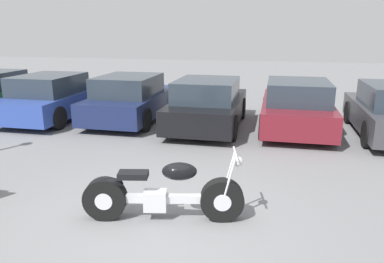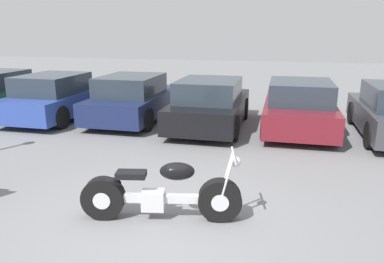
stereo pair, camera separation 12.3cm
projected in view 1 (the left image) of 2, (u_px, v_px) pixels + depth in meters
The scene contains 6 objects.
ground_plane at pixel (162, 222), 5.62m from camera, with size 60.00×60.00×0.00m, color slate.
motorcycle at pixel (161, 194), 5.59m from camera, with size 2.41×0.85×1.08m.
parked_car_blue at pixel (53, 98), 11.94m from camera, with size 1.96×4.10×1.43m.
parked_car_navy at pixel (131, 99), 11.73m from camera, with size 1.96×4.10×1.43m.
parked_car_black at pixel (208, 105), 10.87m from camera, with size 1.96×4.10×1.43m.
parked_car_maroon at pixel (297, 107), 10.59m from camera, with size 1.96×4.10×1.43m.
Camera 1 is at (1.54, -4.84, 2.79)m, focal length 35.00 mm.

